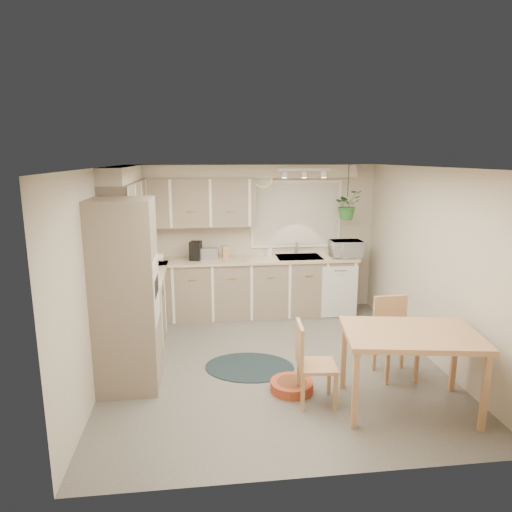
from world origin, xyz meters
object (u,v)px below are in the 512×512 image
object	(u,v)px
chair_back	(396,339)
pet_bed	(292,386)
braided_rug	(249,367)
microwave	(346,247)
dining_table	(409,370)
chair_left	(317,363)

from	to	relation	value
chair_back	pet_bed	world-z (taller)	chair_back
braided_rug	microwave	world-z (taller)	microwave
dining_table	pet_bed	size ratio (longest dim) A/B	2.76
chair_back	braided_rug	bearing A→B (deg)	-16.60
chair_back	pet_bed	size ratio (longest dim) A/B	1.95
chair_back	microwave	size ratio (longest dim) A/B	1.88
braided_rug	pet_bed	xyz separation A→B (m)	(0.40, -0.62, 0.05)
dining_table	chair_left	world-z (taller)	chair_left
pet_bed	chair_back	bearing A→B (deg)	9.03
braided_rug	microwave	distance (m)	2.74
chair_back	braided_rug	xyz separation A→B (m)	(-1.66, 0.42, -0.46)
dining_table	chair_back	bearing A→B (deg)	76.48
chair_back	braided_rug	distance (m)	1.78
pet_bed	microwave	bearing A→B (deg)	60.76
microwave	chair_back	bearing A→B (deg)	-92.17
chair_left	chair_back	xyz separation A→B (m)	(1.05, 0.46, 0.03)
dining_table	microwave	bearing A→B (deg)	85.04
braided_rug	pet_bed	world-z (taller)	pet_bed
chair_back	braided_rug	size ratio (longest dim) A/B	0.84
braided_rug	microwave	bearing A→B (deg)	45.70
braided_rug	chair_left	bearing A→B (deg)	-55.09
dining_table	pet_bed	distance (m)	1.25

